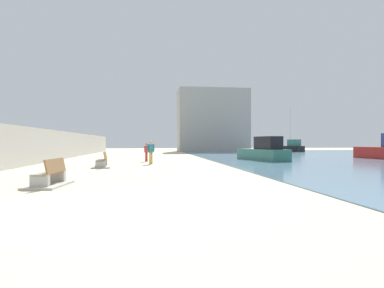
% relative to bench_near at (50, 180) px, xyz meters
% --- Properties ---
extents(ground_plane, '(120.00, 120.00, 0.00)m').
position_rel_bench_near_xyz_m(ground_plane, '(2.64, 13.91, -0.23)').
color(ground_plane, beige).
extents(seawall, '(0.80, 64.00, 2.60)m').
position_rel_bench_near_xyz_m(seawall, '(-4.86, 13.91, 1.07)').
color(seawall, '#ADAAA3').
rests_on(seawall, ground).
extents(bench_near, '(1.31, 2.20, 0.98)m').
position_rel_bench_near_xyz_m(bench_near, '(0.00, 0.00, 0.00)').
color(bench_near, '#ADAAA3').
rests_on(bench_near, ground).
extents(bench_far, '(1.25, 2.18, 0.98)m').
position_rel_bench_near_xyz_m(bench_far, '(0.56, 8.34, 0.00)').
color(bench_far, '#ADAAA3').
rests_on(bench_far, ground).
extents(person_walking, '(0.52, 0.25, 1.69)m').
position_rel_bench_near_xyz_m(person_walking, '(3.57, 10.81, 0.75)').
color(person_walking, gold).
rests_on(person_walking, ground).
extents(person_standing, '(0.37, 0.43, 1.51)m').
position_rel_bench_near_xyz_m(person_standing, '(3.21, 14.11, 0.63)').
color(person_standing, '#B22D33').
rests_on(person_standing, ground).
extents(boat_far_left, '(3.06, 5.77, 2.02)m').
position_rel_bench_near_xyz_m(boat_far_left, '(13.10, 13.85, 0.54)').
color(boat_far_left, '#337060').
rests_on(boat_far_left, water_bay).
extents(boat_far_right, '(3.26, 4.60, 7.33)m').
position_rel_bench_near_xyz_m(boat_far_right, '(26.95, 37.85, 0.57)').
color(boat_far_right, black).
rests_on(boat_far_right, water_bay).
extents(harbor_building, '(12.00, 6.00, 10.72)m').
position_rel_bench_near_xyz_m(harbor_building, '(14.24, 41.91, 5.13)').
color(harbor_building, '#9E9E99').
rests_on(harbor_building, ground).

